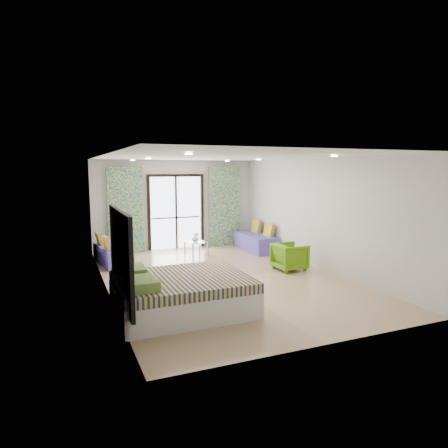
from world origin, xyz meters
name	(u,v)px	position (x,y,z in m)	size (l,w,h in m)	color
floor	(222,278)	(0.00, 0.00, 0.00)	(5.00, 7.50, 0.01)	tan
ceiling	(222,157)	(0.00, 0.00, 2.70)	(5.00, 7.50, 0.01)	silver
wall_back	(176,205)	(0.00, 3.75, 1.35)	(5.00, 0.01, 2.70)	silver
wall_front	(329,250)	(0.00, -3.75, 1.35)	(5.00, 0.01, 2.70)	silver
wall_left	(105,224)	(-2.50, 0.00, 1.35)	(0.01, 7.50, 2.70)	silver
wall_right	(317,214)	(2.50, 0.00, 1.35)	(0.01, 7.50, 2.70)	silver
balcony_door	(176,208)	(0.00, 3.72, 1.26)	(1.76, 0.08, 2.28)	black
balcony_rail	(176,218)	(0.00, 3.73, 0.95)	(1.52, 0.03, 0.04)	#595451
curtain_left	(125,210)	(-1.55, 3.57, 1.25)	(1.00, 0.10, 2.50)	white
curtain_right	(225,207)	(1.55, 3.57, 1.25)	(1.00, 0.10, 2.50)	white
downlight_a	(189,154)	(-1.40, -2.00, 2.67)	(0.12, 0.12, 0.02)	#FFE0B2
downlight_b	(334,156)	(1.40, -2.00, 2.67)	(0.12, 0.12, 0.02)	#FFE0B2
downlight_c	(148,158)	(-1.40, 1.00, 2.67)	(0.12, 0.12, 0.02)	#FFE0B2
downlight_d	(258,160)	(1.40, 1.00, 2.67)	(0.12, 0.12, 0.02)	#FFE0B2
downlight_e	(133,160)	(-1.40, 3.00, 2.67)	(0.12, 0.12, 0.02)	#FFE0B2
downlight_f	(227,161)	(1.40, 3.00, 2.67)	(0.12, 0.12, 0.02)	#FFE0B2
headboard	(121,256)	(-2.46, -1.69, 1.05)	(0.06, 2.10, 1.50)	black
switch_plate	(110,243)	(-2.47, -0.44, 1.05)	(0.02, 0.10, 0.10)	silver
bed	(180,293)	(-1.48, -1.69, 0.32)	(2.22, 1.81, 0.77)	silver
daybed_left	(112,254)	(-2.11, 2.34, 0.25)	(0.84, 1.70, 0.81)	#5749AE
daybed_right	(256,241)	(2.12, 2.47, 0.27)	(0.69, 1.74, 0.86)	#5749AE
coffee_table	(196,243)	(0.25, 2.56, 0.33)	(0.65, 0.65, 0.64)	silver
vase	(195,238)	(0.23, 2.60, 0.47)	(0.20, 0.21, 0.20)	white
armchair	(290,255)	(1.78, 0.04, 0.36)	(0.70, 0.65, 0.72)	#5E9A13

